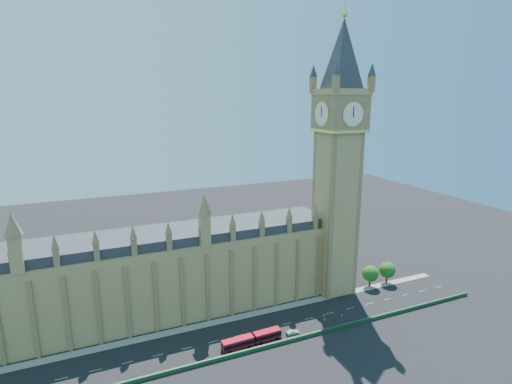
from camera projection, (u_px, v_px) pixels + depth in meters
name	position (u px, v px, depth m)	size (l,w,h in m)	color
ground	(252.00, 332.00, 120.56)	(400.00, 400.00, 0.00)	black
palace_westminster	(153.00, 275.00, 127.49)	(120.00, 20.00, 28.00)	#A78550
elizabeth_tower	(339.00, 142.00, 135.25)	(20.59, 20.59, 105.00)	#A78550
bridge_parapet	(264.00, 347.00, 112.36)	(160.00, 0.60, 1.20)	#1E4C2D
kerb_north	(240.00, 317.00, 129.04)	(160.00, 3.00, 0.16)	gray
tree_east_near	(371.00, 273.00, 148.34)	(6.00, 6.00, 8.50)	#382619
tree_east_far	(388.00, 269.00, 151.42)	(6.00, 6.00, 8.50)	#382619
red_bus	(252.00, 340.00, 114.18)	(18.08, 3.42, 3.06)	#B00B21
car_grey	(260.00, 334.00, 118.58)	(1.69, 4.19, 1.43)	#404147
car_silver	(274.00, 336.00, 117.27)	(1.52, 4.37, 1.44)	#95979C
car_white	(293.00, 332.00, 119.57)	(1.74, 4.28, 1.24)	silver
cone_a	(302.00, 323.00, 124.76)	(0.46, 0.46, 0.63)	black
cone_b	(324.00, 315.00, 129.38)	(0.52, 0.52, 0.69)	black
cone_c	(325.00, 319.00, 127.16)	(0.50, 0.50, 0.66)	black
cone_d	(342.00, 315.00, 129.30)	(0.49, 0.49, 0.73)	black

